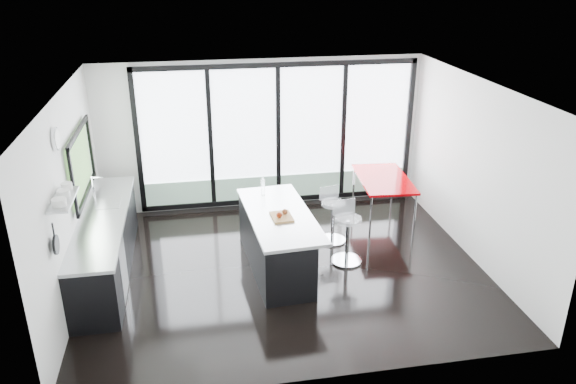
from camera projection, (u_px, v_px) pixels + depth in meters
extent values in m
cube|color=black|center=(285.00, 268.00, 8.70)|extent=(6.00, 5.00, 0.00)
cube|color=white|center=(285.00, 89.00, 7.61)|extent=(6.00, 5.00, 0.00)
cube|color=silver|center=(262.00, 135.00, 10.42)|extent=(6.00, 0.00, 2.80)
cube|color=white|center=(278.00, 134.00, 10.44)|extent=(5.00, 0.02, 2.50)
cube|color=slate|center=(279.00, 186.00, 10.81)|extent=(5.00, 0.02, 0.44)
cube|color=black|center=(211.00, 139.00, 10.20)|extent=(0.08, 0.04, 2.50)
cube|color=black|center=(278.00, 135.00, 10.41)|extent=(0.08, 0.04, 2.50)
cube|color=black|center=(343.00, 132.00, 10.61)|extent=(0.08, 0.04, 2.50)
cube|color=silver|center=(326.00, 273.00, 5.89)|extent=(6.00, 0.00, 2.80)
cube|color=silver|center=(69.00, 199.00, 7.66)|extent=(0.00, 5.00, 2.80)
cube|color=#538241|center=(80.00, 163.00, 8.41)|extent=(0.02, 1.60, 0.90)
cube|color=#AAADAF|center=(63.00, 199.00, 6.78)|extent=(0.25, 0.80, 0.03)
cylinder|color=white|center=(56.00, 139.00, 7.03)|extent=(0.04, 0.30, 0.30)
cylinder|color=black|center=(56.00, 245.00, 6.56)|extent=(0.03, 0.24, 0.24)
cube|color=silver|center=(476.00, 172.00, 8.64)|extent=(0.00, 5.00, 2.80)
cube|color=black|center=(106.00, 246.00, 8.45)|extent=(0.65, 3.20, 0.87)
cube|color=#AAADAF|center=(102.00, 218.00, 8.28)|extent=(0.69, 3.24, 0.05)
cube|color=#AAADAF|center=(106.00, 205.00, 8.73)|extent=(0.45, 0.48, 0.06)
cylinder|color=silver|center=(94.00, 191.00, 8.61)|extent=(0.02, 0.02, 0.44)
cube|color=#AAADAF|center=(123.00, 270.00, 7.83)|extent=(0.03, 0.60, 0.80)
cube|color=black|center=(275.00, 242.00, 8.57)|extent=(0.88, 2.20, 0.85)
cube|color=#AAADAF|center=(279.00, 215.00, 8.41)|extent=(1.08, 2.28, 0.05)
cube|color=#AA7A43|center=(282.00, 217.00, 8.27)|extent=(0.32, 0.41, 0.03)
sphere|color=maroon|center=(279.00, 215.00, 8.19)|extent=(0.09, 0.09, 0.09)
sphere|color=brown|center=(285.00, 212.00, 8.30)|extent=(0.09, 0.09, 0.08)
cylinder|color=silver|center=(263.00, 188.00, 8.99)|extent=(0.07, 0.07, 0.27)
cylinder|color=silver|center=(347.00, 240.00, 8.74)|extent=(0.56, 0.56, 0.77)
cylinder|color=silver|center=(333.00, 222.00, 9.39)|extent=(0.55, 0.55, 0.73)
cube|color=#A80006|center=(382.00, 199.00, 10.16)|extent=(0.99, 1.58, 0.81)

